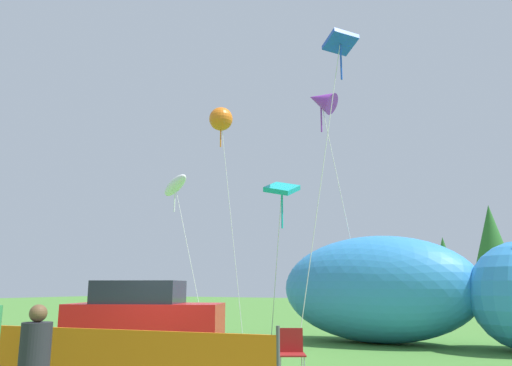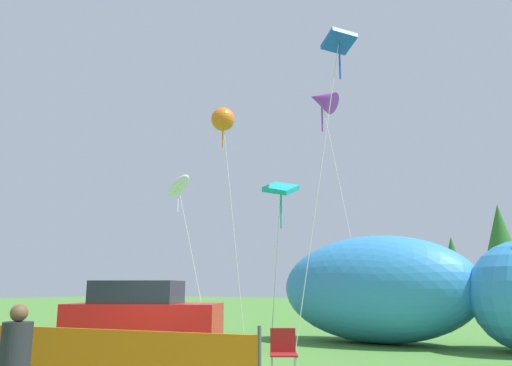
{
  "view_description": "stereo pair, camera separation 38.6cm",
  "coord_description": "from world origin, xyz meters",
  "px_view_note": "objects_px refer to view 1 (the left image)",
  "views": [
    {
      "loc": [
        7.89,
        -9.48,
        1.8
      ],
      "look_at": [
        -0.31,
        5.93,
        5.4
      ],
      "focal_mm": 35.0,
      "sensor_mm": 36.0,
      "label": 1
    },
    {
      "loc": [
        8.22,
        -9.3,
        1.8
      ],
      "look_at": [
        -0.31,
        5.93,
        5.4
      ],
      "focal_mm": 35.0,
      "sensor_mm": 36.0,
      "label": 2
    }
  ],
  "objects_px": {
    "folding_chair": "(291,349)",
    "kite_blue_box": "(340,48)",
    "inflatable_cat": "(410,293)",
    "kite_white_ghost": "(175,186)",
    "kite_orange_flower": "(221,119)",
    "kite_purple_delta": "(321,101)",
    "kite_teal_diamond": "(282,191)",
    "parked_car": "(144,316)"
  },
  "relations": [
    {
      "from": "kite_teal_diamond",
      "to": "kite_blue_box",
      "type": "bearing_deg",
      "value": 2.23
    },
    {
      "from": "kite_blue_box",
      "to": "kite_purple_delta",
      "type": "bearing_deg",
      "value": 120.53
    },
    {
      "from": "kite_blue_box",
      "to": "kite_white_ghost",
      "type": "bearing_deg",
      "value": 155.22
    },
    {
      "from": "parked_car",
      "to": "kite_orange_flower",
      "type": "bearing_deg",
      "value": 81.55
    },
    {
      "from": "folding_chair",
      "to": "kite_white_ghost",
      "type": "bearing_deg",
      "value": -161.49
    },
    {
      "from": "kite_teal_diamond",
      "to": "kite_orange_flower",
      "type": "bearing_deg",
      "value": 142.31
    },
    {
      "from": "inflatable_cat",
      "to": "parked_car",
      "type": "bearing_deg",
      "value": -138.79
    },
    {
      "from": "kite_orange_flower",
      "to": "inflatable_cat",
      "type": "bearing_deg",
      "value": -11.62
    },
    {
      "from": "kite_blue_box",
      "to": "inflatable_cat",
      "type": "bearing_deg",
      "value": 52.14
    },
    {
      "from": "folding_chair",
      "to": "kite_orange_flower",
      "type": "distance_m",
      "value": 13.97
    },
    {
      "from": "kite_white_ghost",
      "to": "kite_orange_flower",
      "type": "bearing_deg",
      "value": -18.91
    },
    {
      "from": "kite_white_ghost",
      "to": "kite_blue_box",
      "type": "relative_size",
      "value": 0.73
    },
    {
      "from": "kite_teal_diamond",
      "to": "kite_blue_box",
      "type": "relative_size",
      "value": 0.53
    },
    {
      "from": "folding_chair",
      "to": "kite_blue_box",
      "type": "height_order",
      "value": "kite_blue_box"
    },
    {
      "from": "inflatable_cat",
      "to": "folding_chair",
      "type": "bearing_deg",
      "value": -95.54
    },
    {
      "from": "folding_chair",
      "to": "kite_purple_delta",
      "type": "height_order",
      "value": "kite_purple_delta"
    },
    {
      "from": "kite_teal_diamond",
      "to": "kite_white_ghost",
      "type": "bearing_deg",
      "value": 149.28
    },
    {
      "from": "parked_car",
      "to": "inflatable_cat",
      "type": "xyz_separation_m",
      "value": [
        6.42,
        4.99,
        0.62
      ]
    },
    {
      "from": "folding_chair",
      "to": "kite_white_ghost",
      "type": "xyz_separation_m",
      "value": [
        -10.37,
        9.61,
        6.02
      ]
    },
    {
      "from": "folding_chair",
      "to": "kite_orange_flower",
      "type": "bearing_deg",
      "value": -168.81
    },
    {
      "from": "inflatable_cat",
      "to": "kite_orange_flower",
      "type": "bearing_deg",
      "value": 171.77
    },
    {
      "from": "kite_blue_box",
      "to": "kite_orange_flower",
      "type": "distance_m",
      "value": 7.6
    },
    {
      "from": "kite_white_ghost",
      "to": "inflatable_cat",
      "type": "bearing_deg",
      "value": -13.76
    },
    {
      "from": "kite_orange_flower",
      "to": "kite_purple_delta",
      "type": "bearing_deg",
      "value": -4.51
    },
    {
      "from": "folding_chair",
      "to": "kite_teal_diamond",
      "type": "height_order",
      "value": "kite_teal_diamond"
    },
    {
      "from": "folding_chair",
      "to": "kite_blue_box",
      "type": "distance_m",
      "value": 10.15
    },
    {
      "from": "kite_teal_diamond",
      "to": "kite_purple_delta",
      "type": "relative_size",
      "value": 0.54
    },
    {
      "from": "kite_white_ghost",
      "to": "kite_purple_delta",
      "type": "height_order",
      "value": "kite_purple_delta"
    },
    {
      "from": "parked_car",
      "to": "kite_blue_box",
      "type": "relative_size",
      "value": 0.47
    },
    {
      "from": "inflatable_cat",
      "to": "kite_teal_diamond",
      "type": "height_order",
      "value": "kite_teal_diamond"
    },
    {
      "from": "inflatable_cat",
      "to": "kite_purple_delta",
      "type": "relative_size",
      "value": 0.95
    },
    {
      "from": "parked_car",
      "to": "kite_blue_box",
      "type": "xyz_separation_m",
      "value": [
        5.01,
        3.16,
        8.44
      ]
    },
    {
      "from": "kite_teal_diamond",
      "to": "parked_car",
      "type": "bearing_deg",
      "value": -133.36
    },
    {
      "from": "inflatable_cat",
      "to": "kite_teal_diamond",
      "type": "distance_m",
      "value": 5.15
    },
    {
      "from": "kite_purple_delta",
      "to": "kite_blue_box",
      "type": "relative_size",
      "value": 0.98
    },
    {
      "from": "inflatable_cat",
      "to": "kite_white_ghost",
      "type": "distance_m",
      "value": 12.8
    },
    {
      "from": "kite_white_ghost",
      "to": "folding_chair",
      "type": "bearing_deg",
      "value": -42.8
    },
    {
      "from": "folding_chair",
      "to": "kite_purple_delta",
      "type": "relative_size",
      "value": 0.1
    },
    {
      "from": "kite_orange_flower",
      "to": "folding_chair",
      "type": "bearing_deg",
      "value": -50.12
    },
    {
      "from": "parked_car",
      "to": "kite_orange_flower",
      "type": "relative_size",
      "value": 0.48
    },
    {
      "from": "parked_car",
      "to": "kite_white_ghost",
      "type": "height_order",
      "value": "kite_white_ghost"
    },
    {
      "from": "kite_teal_diamond",
      "to": "kite_purple_delta",
      "type": "height_order",
      "value": "kite_purple_delta"
    }
  ]
}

